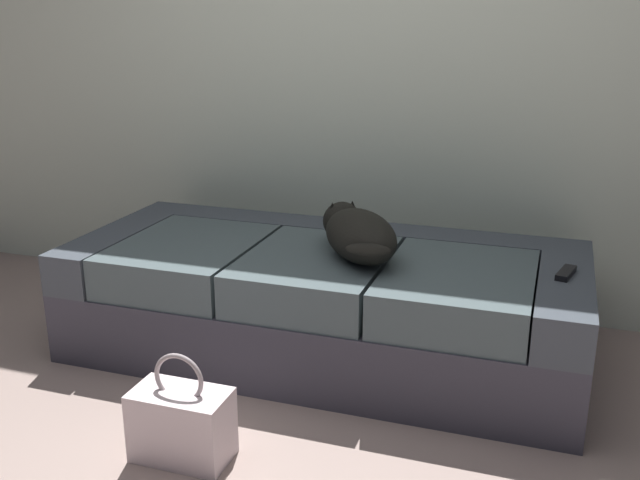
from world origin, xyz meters
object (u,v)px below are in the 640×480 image
at_px(dog_dark, 357,233).
at_px(handbag, 182,423).
at_px(tv_remote, 566,273).
at_px(couch, 324,301).

distance_m(dog_dark, handbag, 1.00).
bearing_deg(handbag, tv_remote, 36.77).
distance_m(couch, dog_dark, 0.38).
bearing_deg(dog_dark, tv_remote, 3.09).
distance_m(tv_remote, handbag, 1.49).
bearing_deg(tv_remote, couch, -168.19).
xyz_separation_m(couch, handbag, (-0.20, -0.89, -0.11)).
bearing_deg(handbag, dog_dark, 66.44).
height_order(couch, dog_dark, dog_dark).
relative_size(couch, tv_remote, 14.18).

